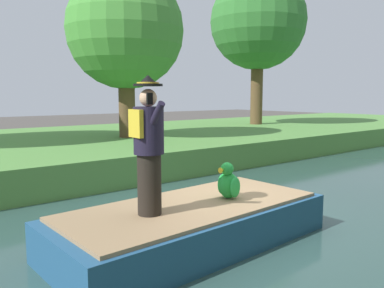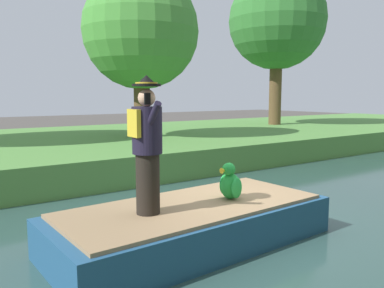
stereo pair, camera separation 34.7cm
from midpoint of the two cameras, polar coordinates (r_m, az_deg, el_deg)
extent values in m
plane|color=#4C4742|center=(6.64, 8.98, -13.19)|extent=(80.00, 80.00, 0.00)
cube|color=#2D4C47|center=(6.62, 8.99, -12.78)|extent=(7.17, 48.00, 0.10)
cube|color=#568E42|center=(13.84, -16.20, -0.87)|extent=(9.90, 48.00, 0.86)
cube|color=#23517A|center=(5.89, 1.81, -11.84)|extent=(1.98, 4.28, 0.56)
cube|color=#997A56|center=(5.80, 1.82, -8.99)|extent=(1.82, 3.93, 0.05)
cylinder|color=black|center=(5.26, -4.60, -5.81)|extent=(0.32, 0.32, 0.82)
cylinder|color=black|center=(5.15, -4.68, 2.02)|extent=(0.40, 0.40, 0.62)
cube|color=gold|center=(5.05, -6.56, 3.04)|extent=(0.28, 0.06, 0.36)
sphere|color=#DBA884|center=(5.13, -4.73, 6.76)|extent=(0.23, 0.23, 0.23)
cylinder|color=black|center=(5.13, -4.75, 8.60)|extent=(0.38, 0.38, 0.03)
cone|color=black|center=(5.13, -4.76, 9.38)|extent=(0.26, 0.26, 0.12)
cylinder|color=gold|center=(5.13, -4.75, 8.88)|extent=(0.29, 0.29, 0.02)
cylinder|color=black|center=(4.92, -3.82, 3.90)|extent=(0.38, 0.09, 0.43)
cube|color=black|center=(4.98, -4.58, 6.63)|extent=(0.03, 0.08, 0.15)
ellipsoid|color=green|center=(6.05, 7.32, -6.16)|extent=(0.26, 0.32, 0.40)
sphere|color=green|center=(5.97, 7.08, -3.69)|extent=(0.20, 0.20, 0.20)
cone|color=yellow|center=(5.91, 6.35, -3.90)|extent=(0.09, 0.09, 0.09)
ellipsoid|color=green|center=(6.15, 6.44, -5.92)|extent=(0.08, 0.20, 0.32)
ellipsoid|color=green|center=(5.95, 8.23, -6.40)|extent=(0.08, 0.20, 0.32)
cylinder|color=brown|center=(13.51, -6.60, 5.73)|extent=(0.56, 0.56, 2.22)
sphere|color=#479139|center=(13.68, -6.76, 16.16)|extent=(3.90, 3.90, 3.90)
cylinder|color=brown|center=(19.59, 12.61, 7.71)|extent=(0.59, 0.59, 3.35)
sphere|color=#337731|center=(19.91, 12.88, 17.22)|extent=(4.62, 4.62, 4.62)
camera|label=1|loc=(0.17, -88.20, 0.23)|focal=36.41mm
camera|label=2|loc=(0.17, 91.80, -0.23)|focal=36.41mm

